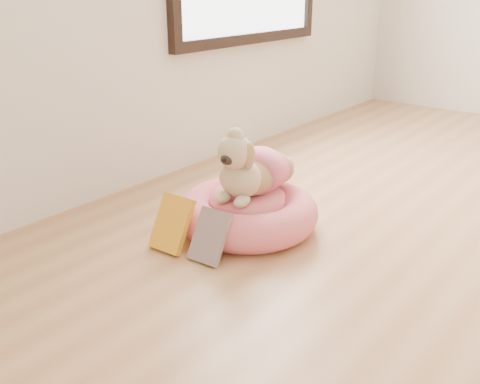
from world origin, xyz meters
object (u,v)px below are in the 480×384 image
Objects in this scene: dog at (251,158)px; book_white at (210,236)px; pet_bed at (247,212)px; book_yellow at (172,224)px.

dog is 2.08× the size of book_white.
dog reaches higher than pet_bed.
pet_bed is 2.69× the size of book_yellow.
dog is at bearing 66.68° from book_yellow.
book_white is (0.18, 0.02, -0.01)m from book_yellow.
book_white reaches higher than pet_bed.
dog is (0.00, 0.02, 0.24)m from pet_bed.
pet_bed is at bearing 65.92° from book_yellow.
pet_bed is at bearing -104.33° from dog.
book_white is (0.05, -0.30, 0.02)m from pet_bed.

